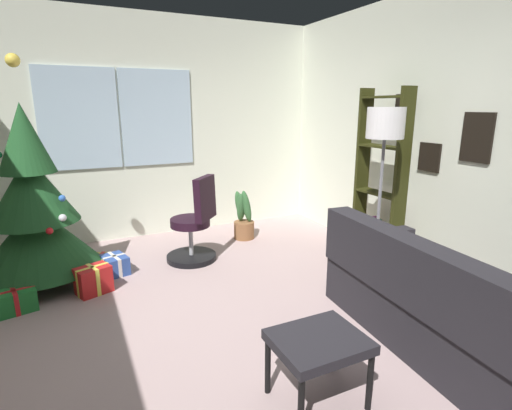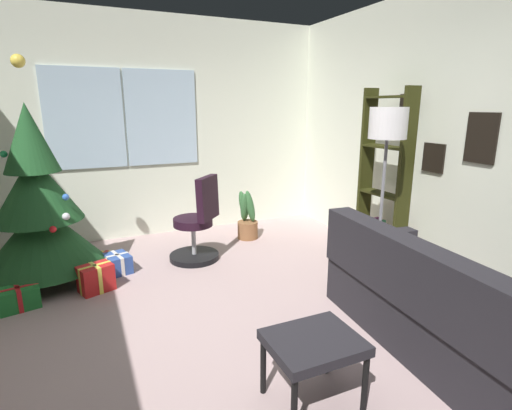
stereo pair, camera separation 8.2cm
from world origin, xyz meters
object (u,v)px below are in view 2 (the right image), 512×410
gift_box_blue (118,263)px  bookshelf (384,186)px  footstool (314,347)px  holiday_tree (39,210)px  couch (469,319)px  potted_plant (247,219)px  gift_box_gold (101,264)px  gift_box_red (96,278)px  gift_box_green (19,298)px  office_chair (198,228)px  floor_lamp (387,138)px

gift_box_blue → bookshelf: bookshelf is taller
footstool → holiday_tree: 2.98m
couch → potted_plant: size_ratio=3.19×
gift_box_gold → gift_box_red: bearing=-98.7°
gift_box_green → bookshelf: (3.61, -0.39, 0.76)m
office_chair → floor_lamp: (1.42, -1.32, 1.05)m
gift_box_red → potted_plant: (1.90, 0.83, 0.14)m
floor_lamp → office_chair: bearing=137.1°
floor_lamp → gift_box_gold: bearing=150.0°
gift_box_red → gift_box_gold: bearing=81.3°
gift_box_red → office_chair: 1.19m
gift_box_red → floor_lamp: size_ratio=0.20×
holiday_tree → gift_box_red: (0.44, -0.46, -0.60)m
gift_box_red → gift_box_green: size_ratio=0.99×
floor_lamp → bookshelf: bearing=47.0°
gift_box_gold → floor_lamp: floor_lamp is taller
footstool → gift_box_blue: footstool is taller
gift_box_red → floor_lamp: 3.00m
gift_box_blue → bookshelf: bearing=-17.2°
bookshelf → floor_lamp: 0.88m
couch → gift_box_red: size_ratio=6.17×
floor_lamp → gift_box_red: bearing=159.2°
holiday_tree → potted_plant: bearing=9.2°
gift_box_green → floor_lamp: floor_lamp is taller
gift_box_red → gift_box_blue: 0.44m
potted_plant → office_chair: bearing=-149.5°
gift_box_green → potted_plant: size_ratio=0.52×
gift_box_red → floor_lamp: bearing=-20.8°
gift_box_green → office_chair: bearing=14.6°
couch → bookshelf: size_ratio=1.13×
gift_box_green → potted_plant: (2.53, 0.92, 0.17)m
couch → gift_box_red: (-2.31, 2.14, -0.16)m
bookshelf → holiday_tree: bearing=164.7°
gift_box_green → holiday_tree: bearing=70.6°
footstool → bookshelf: 2.52m
office_chair → couch: bearing=-64.3°
footstool → gift_box_green: (-1.72, 1.99, -0.27)m
holiday_tree → gift_box_red: size_ratio=6.19×
office_chair → footstool: bearing=-90.3°
gift_box_green → gift_box_gold: (0.70, 0.55, -0.01)m
gift_box_gold → holiday_tree: bearing=-179.4°
couch → gift_box_blue: bearing=129.5°
holiday_tree → gift_box_red: 0.87m
footstool → gift_box_blue: bearing=109.3°
bookshelf → footstool: bearing=-139.8°
couch → office_chair: bearing=115.7°
couch → floor_lamp: 1.65m
potted_plant → gift_box_blue: bearing=-164.7°
floor_lamp → potted_plant: size_ratio=2.53×
potted_plant → gift_box_gold: bearing=-168.5°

